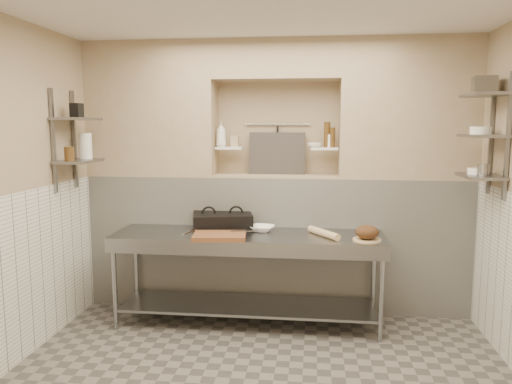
# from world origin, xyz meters

# --- Properties ---
(wall_back) EXTENTS (4.00, 0.10, 2.80)m
(wall_back) POSITION_xyz_m (0.00, 2.00, 1.40)
(wall_back) COLOR tan
(wall_back) RESTS_ON ground
(wall_front) EXTENTS (4.00, 0.10, 2.80)m
(wall_front) POSITION_xyz_m (0.00, -2.00, 1.40)
(wall_front) COLOR tan
(wall_front) RESTS_ON ground
(backwall_lower) EXTENTS (4.00, 0.40, 1.40)m
(backwall_lower) POSITION_xyz_m (0.00, 1.75, 0.70)
(backwall_lower) COLOR white
(backwall_lower) RESTS_ON floor
(alcove_sill) EXTENTS (1.30, 0.40, 0.02)m
(alcove_sill) POSITION_xyz_m (0.00, 1.75, 1.41)
(alcove_sill) COLOR tan
(alcove_sill) RESTS_ON backwall_lower
(backwall_pillar_left) EXTENTS (1.35, 0.40, 1.40)m
(backwall_pillar_left) POSITION_xyz_m (-1.33, 1.75, 2.10)
(backwall_pillar_left) COLOR tan
(backwall_pillar_left) RESTS_ON backwall_lower
(backwall_pillar_right) EXTENTS (1.35, 0.40, 1.40)m
(backwall_pillar_right) POSITION_xyz_m (1.33, 1.75, 2.10)
(backwall_pillar_right) COLOR tan
(backwall_pillar_right) RESTS_ON backwall_lower
(backwall_header) EXTENTS (1.30, 0.40, 0.40)m
(backwall_header) POSITION_xyz_m (0.00, 1.75, 2.60)
(backwall_header) COLOR tan
(backwall_header) RESTS_ON backwall_lower
(wainscot_left) EXTENTS (0.02, 3.90, 1.40)m
(wainscot_left) POSITION_xyz_m (-1.99, 0.00, 0.70)
(wainscot_left) COLOR white
(wainscot_left) RESTS_ON floor
(alcove_shelf_left) EXTENTS (0.28, 0.16, 0.02)m
(alcove_shelf_left) POSITION_xyz_m (-0.50, 1.75, 1.70)
(alcove_shelf_left) COLOR white
(alcove_shelf_left) RESTS_ON backwall_lower
(alcove_shelf_right) EXTENTS (0.28, 0.16, 0.02)m
(alcove_shelf_right) POSITION_xyz_m (0.50, 1.75, 1.70)
(alcove_shelf_right) COLOR white
(alcove_shelf_right) RESTS_ON backwall_lower
(utensil_rail) EXTENTS (0.70, 0.02, 0.02)m
(utensil_rail) POSITION_xyz_m (0.00, 1.92, 1.95)
(utensil_rail) COLOR gray
(utensil_rail) RESTS_ON wall_back
(hanging_steel) EXTENTS (0.02, 0.02, 0.30)m
(hanging_steel) POSITION_xyz_m (0.00, 1.90, 1.78)
(hanging_steel) COLOR black
(hanging_steel) RESTS_ON utensil_rail
(splash_panel) EXTENTS (0.60, 0.08, 0.45)m
(splash_panel) POSITION_xyz_m (0.00, 1.85, 1.64)
(splash_panel) COLOR #383330
(splash_panel) RESTS_ON alcove_sill
(shelf_rail_left_a) EXTENTS (0.03, 0.03, 0.95)m
(shelf_rail_left_a) POSITION_xyz_m (-1.98, 1.25, 1.80)
(shelf_rail_left_a) COLOR slate
(shelf_rail_left_a) RESTS_ON wall_left
(shelf_rail_left_b) EXTENTS (0.03, 0.03, 0.95)m
(shelf_rail_left_b) POSITION_xyz_m (-1.98, 0.85, 1.80)
(shelf_rail_left_b) COLOR slate
(shelf_rail_left_b) RESTS_ON wall_left
(wall_shelf_left_lower) EXTENTS (0.30, 0.50, 0.02)m
(wall_shelf_left_lower) POSITION_xyz_m (-1.84, 1.05, 1.60)
(wall_shelf_left_lower) COLOR slate
(wall_shelf_left_lower) RESTS_ON wall_left
(wall_shelf_left_upper) EXTENTS (0.30, 0.50, 0.03)m
(wall_shelf_left_upper) POSITION_xyz_m (-1.84, 1.05, 2.00)
(wall_shelf_left_upper) COLOR slate
(wall_shelf_left_upper) RESTS_ON wall_left
(shelf_rail_right_a) EXTENTS (0.03, 0.03, 1.05)m
(shelf_rail_right_a) POSITION_xyz_m (1.98, 1.25, 1.85)
(shelf_rail_right_a) COLOR slate
(shelf_rail_right_a) RESTS_ON wall_right
(shelf_rail_right_b) EXTENTS (0.03, 0.03, 1.05)m
(shelf_rail_right_b) POSITION_xyz_m (1.98, 0.85, 1.85)
(shelf_rail_right_b) COLOR slate
(shelf_rail_right_b) RESTS_ON wall_right
(wall_shelf_right_lower) EXTENTS (0.30, 0.50, 0.02)m
(wall_shelf_right_lower) POSITION_xyz_m (1.84, 1.05, 1.50)
(wall_shelf_right_lower) COLOR slate
(wall_shelf_right_lower) RESTS_ON wall_right
(wall_shelf_right_mid) EXTENTS (0.30, 0.50, 0.02)m
(wall_shelf_right_mid) POSITION_xyz_m (1.84, 1.05, 1.85)
(wall_shelf_right_mid) COLOR slate
(wall_shelf_right_mid) RESTS_ON wall_right
(wall_shelf_right_upper) EXTENTS (0.30, 0.50, 0.03)m
(wall_shelf_right_upper) POSITION_xyz_m (1.84, 1.05, 2.20)
(wall_shelf_right_upper) COLOR slate
(wall_shelf_right_upper) RESTS_ON wall_right
(prep_table) EXTENTS (2.60, 0.70, 0.90)m
(prep_table) POSITION_xyz_m (-0.23, 1.18, 0.64)
(prep_table) COLOR gray
(prep_table) RESTS_ON floor
(panini_press) EXTENTS (0.67, 0.55, 0.16)m
(panini_press) POSITION_xyz_m (-0.52, 1.41, 0.98)
(panini_press) COLOR black
(panini_press) RESTS_ON prep_table
(cutting_board) EXTENTS (0.52, 0.39, 0.04)m
(cutting_board) POSITION_xyz_m (-0.47, 0.98, 0.92)
(cutting_board) COLOR brown
(cutting_board) RESTS_ON prep_table
(knife_blade) EXTENTS (0.26, 0.08, 0.01)m
(knife_blade) POSITION_xyz_m (-0.25, 1.10, 0.95)
(knife_blade) COLOR gray
(knife_blade) RESTS_ON cutting_board
(tongs) EXTENTS (0.07, 0.25, 0.02)m
(tongs) POSITION_xyz_m (-0.75, 0.97, 0.96)
(tongs) COLOR gray
(tongs) RESTS_ON cutting_board
(mixing_bowl) EXTENTS (0.27, 0.27, 0.06)m
(mixing_bowl) POSITION_xyz_m (-0.10, 1.33, 0.93)
(mixing_bowl) COLOR white
(mixing_bowl) RESTS_ON prep_table
(rolling_pin) EXTENTS (0.30, 0.40, 0.07)m
(rolling_pin) POSITION_xyz_m (0.49, 1.17, 0.93)
(rolling_pin) COLOR #D2B77B
(rolling_pin) RESTS_ON prep_table
(bread_board) EXTENTS (0.25, 0.25, 0.01)m
(bread_board) POSITION_xyz_m (0.88, 1.04, 0.91)
(bread_board) COLOR #D2B77B
(bread_board) RESTS_ON prep_table
(bread_loaf) EXTENTS (0.21, 0.21, 0.13)m
(bread_loaf) POSITION_xyz_m (0.88, 1.04, 0.98)
(bread_loaf) COLOR #4C2D19
(bread_loaf) RESTS_ON bread_board
(bottle_soap) EXTENTS (0.13, 0.13, 0.27)m
(bottle_soap) POSITION_xyz_m (-0.58, 1.71, 1.85)
(bottle_soap) COLOR white
(bottle_soap) RESTS_ON alcove_shelf_left
(jar_alcove) EXTENTS (0.08, 0.08, 0.12)m
(jar_alcove) POSITION_xyz_m (-0.45, 1.77, 1.77)
(jar_alcove) COLOR tan
(jar_alcove) RESTS_ON alcove_shelf_left
(bowl_alcove) EXTENTS (0.19, 0.19, 0.05)m
(bowl_alcove) POSITION_xyz_m (0.40, 1.74, 1.74)
(bowl_alcove) COLOR white
(bowl_alcove) RESTS_ON alcove_shelf_right
(condiment_a) EXTENTS (0.06, 0.06, 0.20)m
(condiment_a) POSITION_xyz_m (0.58, 1.75, 1.81)
(condiment_a) COLOR #482F13
(condiment_a) RESTS_ON alcove_shelf_right
(condiment_b) EXTENTS (0.07, 0.07, 0.26)m
(condiment_b) POSITION_xyz_m (0.52, 1.77, 1.84)
(condiment_b) COLOR #482F13
(condiment_b) RESTS_ON alcove_shelf_right
(condiment_c) EXTENTS (0.08, 0.08, 0.13)m
(condiment_c) POSITION_xyz_m (0.56, 1.77, 1.78)
(condiment_c) COLOR white
(condiment_c) RESTS_ON alcove_shelf_right
(jug_left) EXTENTS (0.13, 0.13, 0.25)m
(jug_left) POSITION_xyz_m (-1.84, 1.21, 1.74)
(jug_left) COLOR white
(jug_left) RESTS_ON wall_shelf_left_lower
(jar_left) EXTENTS (0.09, 0.09, 0.13)m
(jar_left) POSITION_xyz_m (-1.84, 0.87, 1.68)
(jar_left) COLOR #482F13
(jar_left) RESTS_ON wall_shelf_left_lower
(box_left_upper) EXTENTS (0.11, 0.11, 0.13)m
(box_left_upper) POSITION_xyz_m (-1.84, 1.06, 2.08)
(box_left_upper) COLOR black
(box_left_upper) RESTS_ON wall_shelf_left_upper
(bowl_right) EXTENTS (0.18, 0.18, 0.05)m
(bowl_right) POSITION_xyz_m (1.84, 1.12, 1.54)
(bowl_right) COLOR white
(bowl_right) RESTS_ON wall_shelf_right_lower
(canister_right) EXTENTS (0.10, 0.10, 0.10)m
(canister_right) POSITION_xyz_m (1.84, 0.98, 1.56)
(canister_right) COLOR gray
(canister_right) RESTS_ON wall_shelf_right_lower
(bowl_right_mid) EXTENTS (0.18, 0.18, 0.07)m
(bowl_right_mid) POSITION_xyz_m (1.84, 1.12, 1.90)
(bowl_right_mid) COLOR white
(bowl_right_mid) RESTS_ON wall_shelf_right_mid
(basket_right) EXTENTS (0.22, 0.25, 0.14)m
(basket_right) POSITION_xyz_m (1.84, 1.09, 2.28)
(basket_right) COLOR gray
(basket_right) RESTS_ON wall_shelf_right_upper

